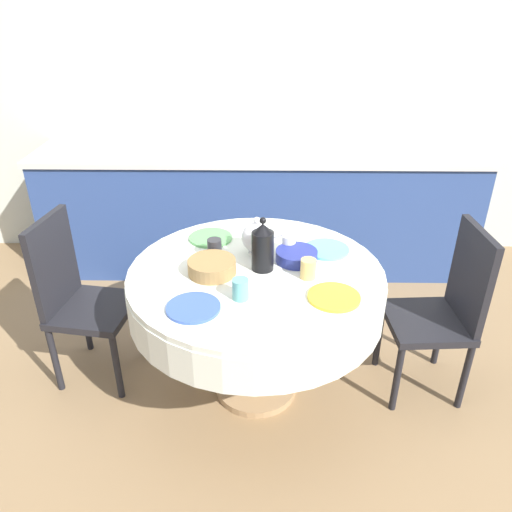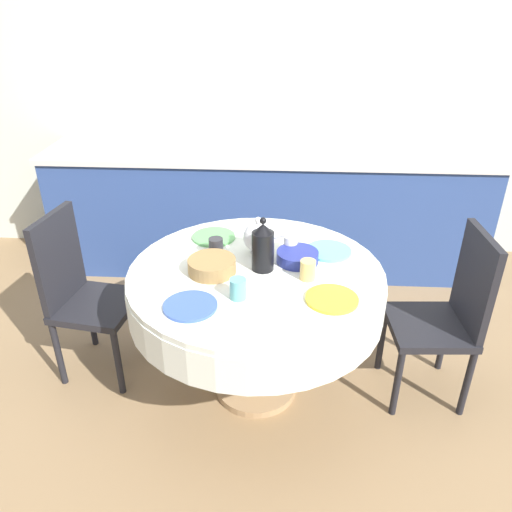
# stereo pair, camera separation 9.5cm
# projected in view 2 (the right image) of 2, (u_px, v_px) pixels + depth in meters

# --- Properties ---
(ground_plane) EXTENTS (12.00, 12.00, 0.00)m
(ground_plane) POSITION_uv_depth(u_px,v_px,m) (256.00, 389.00, 2.77)
(ground_plane) COLOR #8E704C
(wall_back) EXTENTS (7.00, 0.05, 2.60)m
(wall_back) POSITION_uv_depth(u_px,v_px,m) (270.00, 88.00, 3.71)
(wall_back) COLOR beige
(wall_back) RESTS_ON ground_plane
(kitchen_counter) EXTENTS (3.24, 0.64, 0.92)m
(kitchen_counter) POSITION_uv_depth(u_px,v_px,m) (267.00, 210.00, 3.81)
(kitchen_counter) COLOR #2D4784
(kitchen_counter) RESTS_ON ground_plane
(dining_table) EXTENTS (1.25, 1.25, 0.76)m
(dining_table) POSITION_uv_depth(u_px,v_px,m) (256.00, 292.00, 2.47)
(dining_table) COLOR tan
(dining_table) RESTS_ON ground_plane
(chair_left) EXTENTS (0.42, 0.42, 0.95)m
(chair_left) POSITION_uv_depth(u_px,v_px,m) (448.00, 312.00, 2.52)
(chair_left) COLOR black
(chair_left) RESTS_ON ground_plane
(chair_right) EXTENTS (0.46, 0.46, 0.95)m
(chair_right) POSITION_uv_depth(u_px,v_px,m) (81.00, 290.00, 2.71)
(chair_right) COLOR black
(chair_right) RESTS_ON ground_plane
(plate_near_left) EXTENTS (0.23, 0.23, 0.01)m
(plate_near_left) POSITION_uv_depth(u_px,v_px,m) (190.00, 306.00, 2.13)
(plate_near_left) COLOR #3856AD
(plate_near_left) RESTS_ON dining_table
(cup_near_left) EXTENTS (0.07, 0.07, 0.10)m
(cup_near_left) POSITION_uv_depth(u_px,v_px,m) (238.00, 289.00, 2.18)
(cup_near_left) COLOR #5BA39E
(cup_near_left) RESTS_ON dining_table
(plate_near_right) EXTENTS (0.23, 0.23, 0.01)m
(plate_near_right) POSITION_uv_depth(u_px,v_px,m) (332.00, 299.00, 2.18)
(plate_near_right) COLOR yellow
(plate_near_right) RESTS_ON dining_table
(cup_near_right) EXTENTS (0.07, 0.07, 0.10)m
(cup_near_right) POSITION_uv_depth(u_px,v_px,m) (308.00, 270.00, 2.32)
(cup_near_right) COLOR #DBB766
(cup_near_right) RESTS_ON dining_table
(plate_far_left) EXTENTS (0.23, 0.23, 0.01)m
(plate_far_left) POSITION_uv_depth(u_px,v_px,m) (214.00, 237.00, 2.71)
(plate_far_left) COLOR #5BA85B
(plate_far_left) RESTS_ON dining_table
(cup_far_left) EXTENTS (0.07, 0.07, 0.10)m
(cup_far_left) POSITION_uv_depth(u_px,v_px,m) (216.00, 247.00, 2.52)
(cup_far_left) COLOR #28282D
(cup_far_left) RESTS_ON dining_table
(plate_far_right) EXTENTS (0.23, 0.23, 0.01)m
(plate_far_right) POSITION_uv_depth(u_px,v_px,m) (329.00, 251.00, 2.57)
(plate_far_right) COLOR #60BCB7
(plate_far_right) RESTS_ON dining_table
(cup_far_right) EXTENTS (0.07, 0.07, 0.10)m
(cup_far_right) POSITION_uv_depth(u_px,v_px,m) (290.00, 244.00, 2.55)
(cup_far_right) COLOR white
(cup_far_right) RESTS_ON dining_table
(coffee_carafe) EXTENTS (0.11, 0.11, 0.27)m
(coffee_carafe) POSITION_uv_depth(u_px,v_px,m) (263.00, 247.00, 2.37)
(coffee_carafe) COLOR black
(coffee_carafe) RESTS_ON dining_table
(teapot) EXTENTS (0.21, 0.15, 0.20)m
(teapot) POSITION_uv_depth(u_px,v_px,m) (258.00, 237.00, 2.53)
(teapot) COLOR white
(teapot) RESTS_ON dining_table
(bread_basket) EXTENTS (0.23, 0.23, 0.07)m
(bread_basket) POSITION_uv_depth(u_px,v_px,m) (212.00, 266.00, 2.38)
(bread_basket) COLOR olive
(bread_basket) RESTS_ON dining_table
(fruit_bowl) EXTENTS (0.21, 0.21, 0.06)m
(fruit_bowl) POSITION_uv_depth(u_px,v_px,m) (297.00, 257.00, 2.47)
(fruit_bowl) COLOR navy
(fruit_bowl) RESTS_ON dining_table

